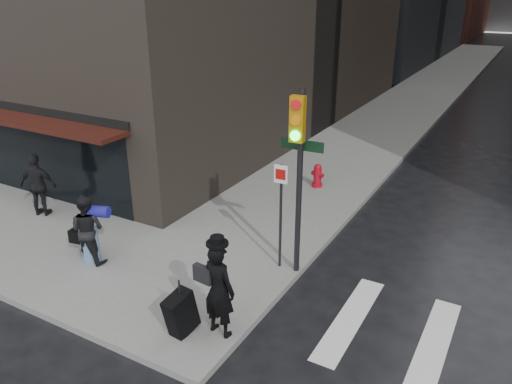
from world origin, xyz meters
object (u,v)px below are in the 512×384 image
Objects in this scene: traffic_light at (297,160)px; man_overcoat at (211,293)px; fire_hydrant at (317,176)px; man_jeans at (88,229)px; man_greycoat at (38,185)px.

man_overcoat is at bearing -102.01° from traffic_light.
man_overcoat reaches higher than fire_hydrant.
traffic_light reaches higher than man_overcoat.
fire_hydrant is (2.75, 6.83, -0.49)m from man_jeans.
man_overcoat is 3.97m from man_jeans.
man_overcoat is 2.69× the size of fire_hydrant.
man_overcoat is at bearing 159.57° from man_jeans.
man_jeans is at bearing -111.95° from fire_hydrant.
traffic_light reaches higher than man_greycoat.
man_jeans is 7.38m from fire_hydrant.
man_greycoat is at bearing -177.94° from traffic_light.
traffic_light is (7.37, 0.72, 1.76)m from man_greycoat.
man_jeans is at bearing 139.17° from man_greycoat.
traffic_light is at bearing -165.69° from man_jeans.
man_jeans is 0.94× the size of man_greycoat.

